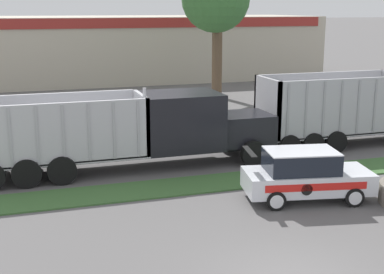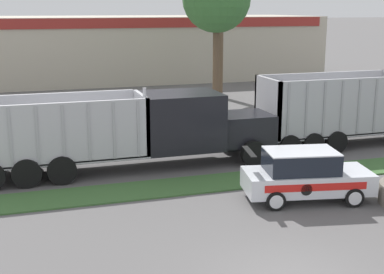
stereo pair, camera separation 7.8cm
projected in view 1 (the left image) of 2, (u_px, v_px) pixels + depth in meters
grass_verge at (195, 185)px, 20.10m from camera, size 120.00×1.96×0.06m
centre_line_4 at (70, 160)px, 23.48m from camera, size 2.40×0.14×0.01m
centre_line_5 at (187, 150)px, 25.07m from camera, size 2.40×0.14×0.01m
centre_line_6 at (290, 142)px, 26.67m from camera, size 2.40×0.14×0.01m
centre_line_7 at (382, 134)px, 28.26m from camera, size 2.40×0.14×0.01m
dump_truck_mid at (157, 130)px, 22.21m from camera, size 12.28×2.84×3.47m
rally_car at (305, 175)px, 18.43m from camera, size 4.60×2.58×1.82m
store_building_backdrop at (131, 47)px, 50.31m from camera, size 34.17×12.10×5.72m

